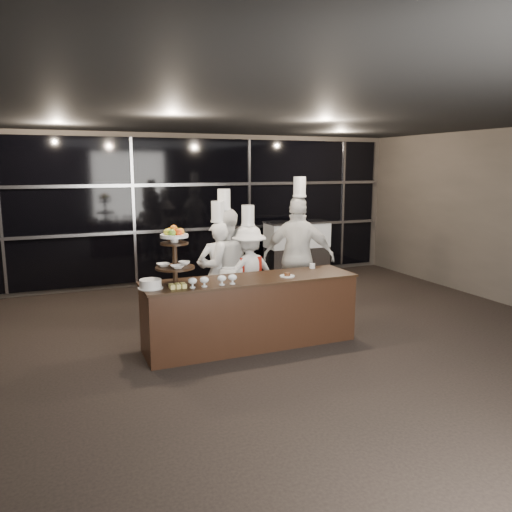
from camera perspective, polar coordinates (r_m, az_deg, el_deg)
name	(u,v)px	position (r m, az deg, el deg)	size (l,w,h in m)	color
room	(313,244)	(5.62, 6.56, 1.33)	(10.00, 10.00, 10.00)	black
window_wall	(194,209)	(10.19, -7.13, 5.32)	(8.60, 0.10, 2.80)	black
buffet_counter	(251,312)	(6.64, -0.60, -6.37)	(2.84, 0.74, 0.92)	black
display_stand	(175,252)	(6.14, -9.29, 0.51)	(0.48, 0.48, 0.74)	black
compotes	(213,279)	(6.11, -4.95, -2.68)	(0.62, 0.11, 0.12)	silver
layer_cake	(150,284)	(6.11, -11.97, -3.15)	(0.30, 0.30, 0.11)	white
pastry_squares	(178,286)	(6.06, -8.94, -3.39)	(0.20, 0.12, 0.05)	#D7CB69
small_plate	(287,275)	(6.62, 3.59, -2.23)	(0.20, 0.20, 0.05)	white
chef_cup	(312,266)	(7.18, 6.45, -1.13)	(0.08, 0.08, 0.07)	white
display_case	(297,248)	(10.43, 4.69, 0.97)	(1.32, 0.57, 1.24)	#A5A5AA
chef_a	(218,271)	(7.46, -4.31, -1.77)	(0.61, 0.43, 1.86)	silver
chef_b	(225,266)	(7.56, -3.61, -1.10)	(0.90, 0.74, 2.03)	white
chef_c	(248,273)	(7.59, -0.91, -1.96)	(1.05, 0.72, 1.79)	white
chef_d	(299,257)	(7.83, 4.88, -0.07)	(1.19, 0.99, 2.21)	silver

